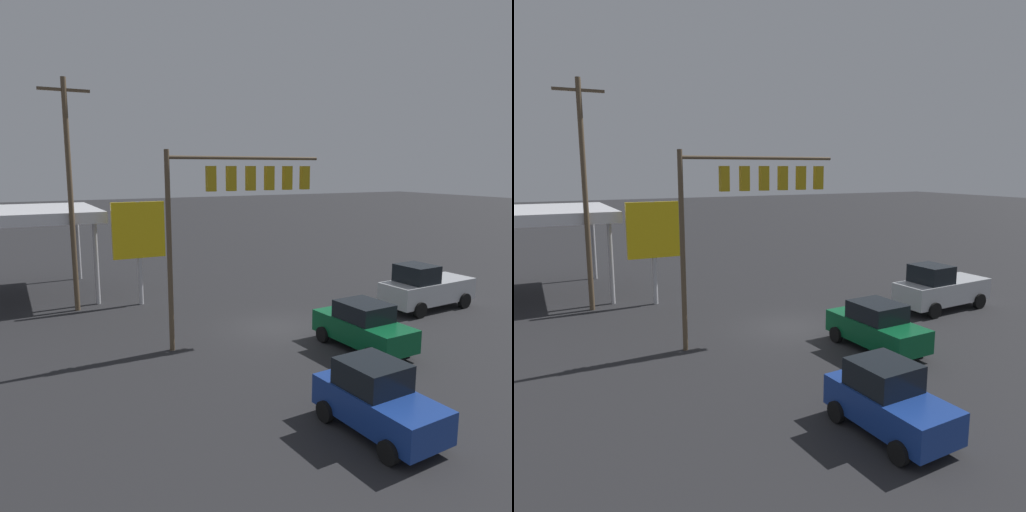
% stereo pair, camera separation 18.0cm
% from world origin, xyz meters
% --- Properties ---
extents(ground_plane, '(200.00, 200.00, 0.00)m').
position_xyz_m(ground_plane, '(0.00, 0.00, 0.00)').
color(ground_plane, '#262628').
extents(traffic_signal_assembly, '(6.83, 0.43, 7.94)m').
position_xyz_m(traffic_signal_assembly, '(2.22, 0.59, 6.18)').
color(traffic_signal_assembly, brown).
rests_on(traffic_signal_assembly, ground).
extents(utility_pole, '(2.40, 0.26, 11.53)m').
position_xyz_m(utility_pole, '(7.73, -7.12, 6.06)').
color(utility_pole, brown).
rests_on(utility_pole, ground).
extents(price_sign, '(2.76, 0.27, 5.50)m').
position_xyz_m(price_sign, '(4.50, -6.79, 3.85)').
color(price_sign, '#B7B7BC').
rests_on(price_sign, ground).
extents(sedan_waiting, '(2.28, 4.51, 1.93)m').
position_xyz_m(sedan_waiting, '(-1.83, 3.95, 0.95)').
color(sedan_waiting, '#0C592D').
rests_on(sedan_waiting, ground).
extents(hatchback_crossing, '(2.18, 3.91, 1.97)m').
position_xyz_m(hatchback_crossing, '(1.98, 9.27, 0.95)').
color(hatchback_crossing, navy).
rests_on(hatchback_crossing, ground).
extents(pickup_parked, '(5.34, 2.57, 2.40)m').
position_xyz_m(pickup_parked, '(-8.44, 0.79, 1.11)').
color(pickup_parked, silver).
rests_on(pickup_parked, ground).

